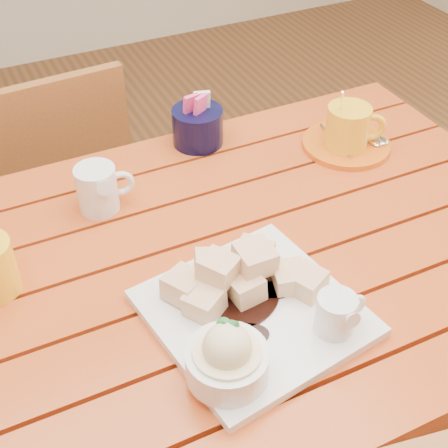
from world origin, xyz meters
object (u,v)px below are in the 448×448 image
orange_saucer (347,144)px  chair_far (50,196)px  table (226,300)px  dessert_plate (249,315)px  coffee_mug_right (349,128)px

orange_saucer → chair_far: (-0.55, 0.49, -0.29)m
table → dessert_plate: 0.22m
coffee_mug_right → dessert_plate: bearing=-122.1°
coffee_mug_right → chair_far: coffee_mug_right is taller
coffee_mug_right → chair_far: bearing=155.7°
table → coffee_mug_right: size_ratio=8.14×
dessert_plate → orange_saucer: dessert_plate is taller
coffee_mug_right → orange_saucer: bearing=63.7°
coffee_mug_right → chair_far: size_ratio=0.18×
coffee_mug_right → orange_saucer: size_ratio=0.81×
dessert_plate → orange_saucer: (0.41, 0.35, -0.03)m
table → coffee_mug_right: 0.44m
dessert_plate → orange_saucer: bearing=40.2°
table → chair_far: chair_far is taller
orange_saucer → chair_far: 0.79m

